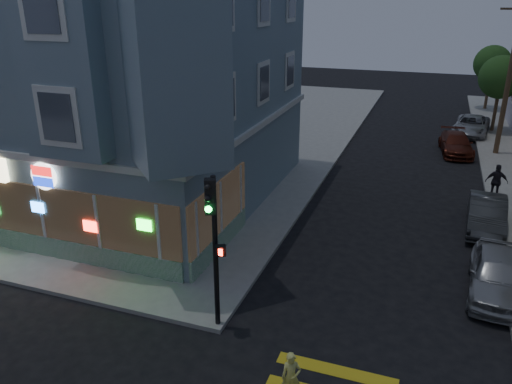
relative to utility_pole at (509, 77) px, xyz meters
The scene contains 14 objects.
ground 27.26m from the utility_pole, 116.57° to the right, with size 120.00×120.00×0.00m, color black.
sidewalk_nw 25.95m from the utility_pole, behind, with size 33.00×42.00×0.15m, color gray.
corner_building 22.24m from the utility_pole, 144.13° to the right, with size 14.60×14.60×11.40m.
utility_pole is the anchor object (origin of this frame).
street_tree_near 6.06m from the utility_pole, 88.09° to the left, with size 3.00×3.00×5.30m.
street_tree_far 14.03m from the utility_pole, 89.18° to the left, with size 3.00×3.00×5.30m.
running_child 24.87m from the utility_pole, 105.07° to the right, with size 0.48×0.32×1.32m, color #D6D86E.
pedestrian_b 9.05m from the utility_pole, 94.89° to the right, with size 1.00×0.41×1.70m, color #26232B.
parked_car_a 17.45m from the utility_pole, 94.40° to the right, with size 1.71×4.25×1.45m, color #9B9DA2.
parked_car_b 12.48m from the utility_pole, 96.33° to the right, with size 1.45×4.17×1.37m, color #323537.
parked_car_c 4.81m from the utility_pole, 168.55° to the right, with size 1.76×4.34×1.26m, color #511D12.
parked_car_d 6.40m from the utility_pole, 105.39° to the left, with size 2.23×4.83×1.34m, color #999DA3.
traffic_signal 23.72m from the utility_pole, 112.82° to the right, with size 0.60×0.52×4.66m.
fire_hydrant 10.70m from the utility_pole, 93.80° to the right, with size 0.40×0.23×0.70m.
Camera 1 is at (8.07, -8.96, 9.23)m, focal length 35.00 mm.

